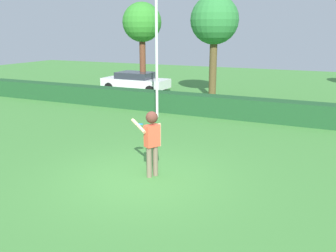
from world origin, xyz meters
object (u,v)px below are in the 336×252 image
Objects in this scene: frisbee at (139,124)px; willow_tree at (214,21)px; person at (152,136)px; oak_tree at (142,24)px; parked_car_white at (136,81)px; lamppost at (156,30)px.

frisbee is 11.72m from willow_tree.
willow_tree is (-2.09, 11.63, 3.15)m from person.
person is at bearing -60.57° from oak_tree.
lamppost is at bearing -52.60° from parked_car_white.
willow_tree is at bearing 81.14° from lamppost.
person is 7.40m from lamppost.
willow_tree reaches higher than oak_tree.
person is 6.76× the size of frisbee.
willow_tree is (0.84, 5.40, 0.45)m from lamppost.
lamppost is at bearing 115.23° from person.
oak_tree is at bearing 118.01° from frisbee.
person is 0.32× the size of oak_tree.
frisbee is 13.90m from oak_tree.
willow_tree reaches higher than parked_car_white.
willow_tree is at bearing -8.80° from oak_tree.
frisbee is at bearing -68.26° from lamppost.
lamppost is at bearing 111.74° from frisbee.
person is 0.26× the size of lamppost.
person is at bearing -79.79° from willow_tree.
parked_car_white is 0.75× the size of willow_tree.
willow_tree is at bearing 100.21° from person.
lamppost is (-2.94, 6.23, 2.69)m from person.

